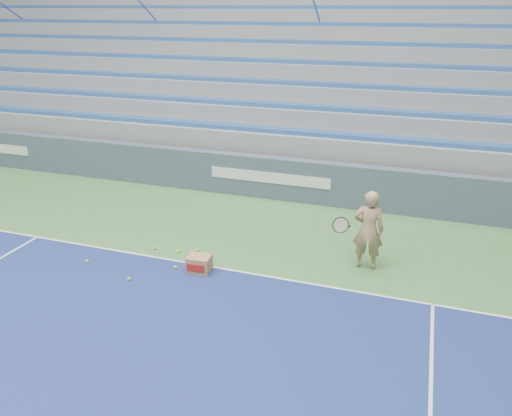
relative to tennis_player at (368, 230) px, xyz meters
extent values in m
cube|color=white|center=(-2.85, -0.98, -0.78)|extent=(10.97, 0.05, 0.00)
cube|color=#404F62|center=(-2.85, 3.02, -0.24)|extent=(30.00, 0.30, 1.10)
cube|color=white|center=(-2.85, 2.86, -0.19)|extent=(3.20, 0.02, 0.28)
cube|color=gray|center=(-2.85, 7.57, -0.24)|extent=(30.00, 8.50, 1.10)
cube|color=gray|center=(-2.85, 7.57, 0.56)|extent=(30.00, 8.50, 0.50)
cube|color=#2A5499|center=(-2.85, 3.70, 0.86)|extent=(29.60, 0.42, 0.11)
cube|color=gray|center=(-2.85, 8.00, 1.06)|extent=(30.00, 7.65, 0.50)
cube|color=#2A5499|center=(-2.85, 4.55, 1.36)|extent=(29.60, 0.42, 0.11)
cube|color=gray|center=(-2.85, 8.42, 1.56)|extent=(30.00, 6.80, 0.50)
cube|color=#2A5499|center=(-2.85, 5.40, 1.86)|extent=(29.60, 0.42, 0.11)
cube|color=gray|center=(-2.85, 8.85, 2.06)|extent=(30.00, 5.95, 0.50)
cube|color=#2A5499|center=(-2.85, 6.25, 2.36)|extent=(29.60, 0.42, 0.11)
cube|color=gray|center=(-2.85, 9.27, 2.56)|extent=(30.00, 5.10, 0.50)
cube|color=#2A5499|center=(-2.85, 7.10, 2.86)|extent=(29.60, 0.42, 0.11)
cube|color=gray|center=(-2.85, 9.70, 3.06)|extent=(30.00, 4.25, 0.50)
cube|color=#2A5499|center=(-2.85, 7.95, 3.36)|extent=(29.60, 0.42, 0.11)
cube|color=gray|center=(-2.85, 10.12, 3.56)|extent=(30.00, 3.40, 0.50)
cube|color=#2A5499|center=(-2.85, 8.80, 3.86)|extent=(29.60, 0.42, 0.11)
cube|color=gray|center=(-2.85, 10.55, 4.06)|extent=(30.00, 2.55, 0.50)
cube|color=gray|center=(-2.85, 12.12, 2.86)|extent=(31.00, 0.40, 7.30)
cylinder|color=blue|center=(-14.85, 7.57, 3.81)|extent=(0.05, 8.53, 5.04)
cylinder|color=blue|center=(-8.85, 7.57, 3.81)|extent=(0.05, 8.53, 5.04)
cylinder|color=blue|center=(-2.85, 7.57, 3.81)|extent=(0.05, 8.53, 5.04)
imported|color=tan|center=(0.01, 0.01, 0.00)|extent=(0.60, 0.42, 1.58)
cylinder|color=black|center=(-0.34, -0.24, 0.16)|extent=(0.12, 0.27, 0.08)
cylinder|color=beige|center=(-0.44, -0.52, 0.26)|extent=(0.29, 0.16, 0.28)
torus|color=black|center=(-0.44, -0.52, 0.26)|extent=(0.31, 0.18, 0.30)
cube|color=#AB7852|center=(-2.96, -1.20, -0.63)|extent=(0.46, 0.36, 0.33)
cube|color=#B21E19|center=(-2.96, -1.37, -0.63)|extent=(0.35, 0.04, 0.15)
sphere|color=#B2E52E|center=(-2.90, -1.27, -0.76)|extent=(0.07, 0.07, 0.07)
sphere|color=#B2E52E|center=(-5.21, -1.60, -0.76)|extent=(0.07, 0.07, 0.07)
sphere|color=#B2E52E|center=(-3.45, -1.25, -0.76)|extent=(0.07, 0.07, 0.07)
sphere|color=#B2E52E|center=(-4.05, -1.93, -0.76)|extent=(0.07, 0.07, 0.07)
sphere|color=#B2E52E|center=(-3.36, -0.45, -0.76)|extent=(0.07, 0.07, 0.07)
sphere|color=#B2E52E|center=(-4.23, -0.66, -0.76)|extent=(0.07, 0.07, 0.07)
sphere|color=#B2E52E|center=(-3.70, -0.62, -0.76)|extent=(0.07, 0.07, 0.07)
camera|label=1|loc=(0.76, -8.76, 3.93)|focal=35.00mm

